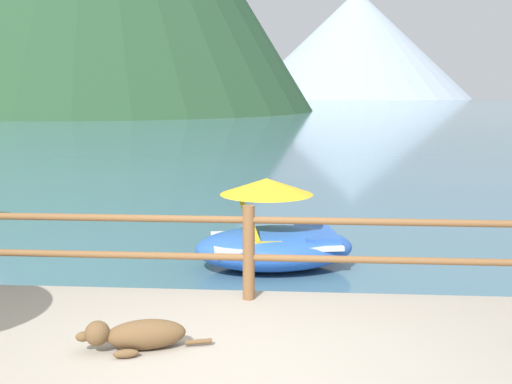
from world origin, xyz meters
The scene contains 5 objects.
ground_plane centered at (0.00, 40.00, 0.00)m, with size 200.00×200.00×0.00m, color #477084.
dock_railing centered at (0.00, 1.55, 0.99)m, with size 23.92×0.12×0.95m.
dog_resting centered at (-0.80, 0.28, 0.52)m, with size 1.07×0.47×0.26m.
pedal_boat_1 centered at (0.14, 3.98, 0.44)m, with size 2.41×1.74×1.27m.
distant_peak centered at (13.21, 145.57, 12.42)m, with size 53.05×53.05×24.84m, color #9EADBC.
Camera 1 is at (0.50, -4.34, 2.49)m, focal length 43.34 mm.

